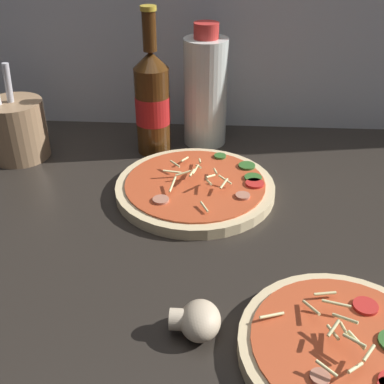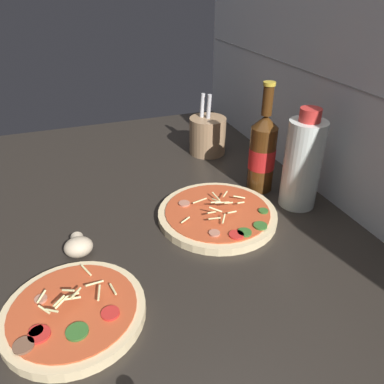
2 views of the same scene
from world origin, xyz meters
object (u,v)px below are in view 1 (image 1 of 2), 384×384
object	(u,v)px
oil_bottle	(205,90)
beer_bottle	(152,102)
mushroom_right	(198,320)
pizza_near	(344,349)
utensil_crock	(16,129)
pizza_far	(196,188)

from	to	relation	value
oil_bottle	beer_bottle	bearing A→B (deg)	-153.92
oil_bottle	mushroom_right	size ratio (longest dim) A/B	4.04
pizza_near	utensil_crock	size ratio (longest dim) A/B	1.27
mushroom_right	utensil_crock	xyz separation A→B (cm)	(-36.38, 42.06, 3.72)
mushroom_right	utensil_crock	distance (cm)	55.73
mushroom_right	utensil_crock	world-z (taller)	utensil_crock
pizza_near	beer_bottle	size ratio (longest dim) A/B	0.84
pizza_near	oil_bottle	world-z (taller)	oil_bottle
pizza_near	pizza_far	xyz separation A→B (cm)	(-17.98, 32.90, -0.03)
oil_bottle	utensil_crock	xyz separation A→B (cm)	(-35.06, -8.85, -5.17)
beer_bottle	oil_bottle	bearing A→B (deg)	26.08
beer_bottle	oil_bottle	size ratio (longest dim) A/B	1.15
pizza_far	pizza_near	bearing A→B (deg)	-61.35
pizza_far	beer_bottle	distance (cm)	20.17
oil_bottle	pizza_far	bearing A→B (deg)	-91.97
oil_bottle	mushroom_right	distance (cm)	51.70
pizza_far	oil_bottle	distance (cm)	22.59
pizza_far	oil_bottle	world-z (taller)	oil_bottle
pizza_far	mushroom_right	bearing A→B (deg)	-86.24
beer_bottle	mushroom_right	bearing A→B (deg)	-76.56
pizza_near	pizza_far	bearing A→B (deg)	118.65
utensil_crock	mushroom_right	bearing A→B (deg)	-49.14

